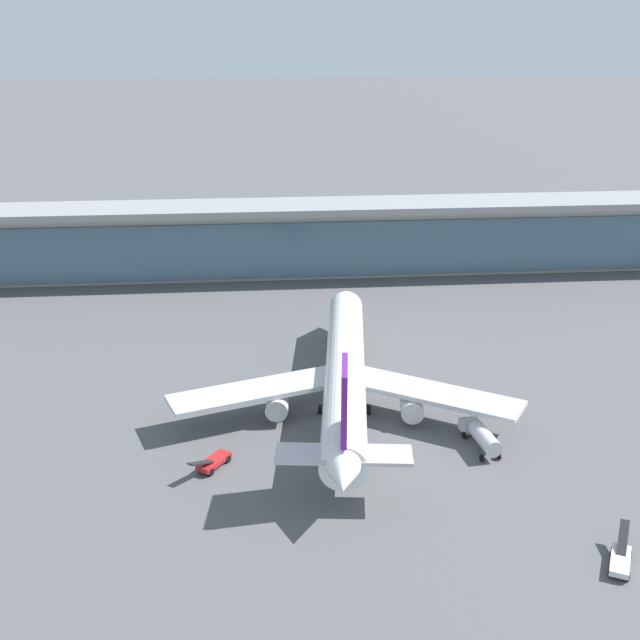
# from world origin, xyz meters

# --- Properties ---
(ground_plane) EXTENTS (1200.00, 1200.00, 0.00)m
(ground_plane) POSITION_xyz_m (0.00, 0.00, 0.00)
(ground_plane) COLOR #515154
(airliner_on_stand) EXTENTS (46.16, 60.43, 16.09)m
(airliner_on_stand) POSITION_xyz_m (2.08, 0.60, 5.07)
(airliner_on_stand) COLOR white
(airliner_on_stand) RESTS_ON ground
(service_truck_near_nose_red) EXTENTS (4.98, 6.37, 2.70)m
(service_truck_near_nose_red) POSITION_xyz_m (-15.23, -13.33, 0.81)
(service_truck_near_nose_red) COLOR #B21E1E
(service_truck_near_nose_red) RESTS_ON ground
(service_truck_under_wing_white) EXTENTS (3.42, 8.81, 2.95)m
(service_truck_under_wing_white) POSITION_xyz_m (17.65, -11.55, 1.71)
(service_truck_under_wing_white) COLOR silver
(service_truck_under_wing_white) RESTS_ON ground
(service_truck_mid_apron_white) EXTENTS (4.33, 6.66, 2.70)m
(service_truck_mid_apron_white) POSITION_xyz_m (24.95, -34.96, 0.81)
(service_truck_mid_apron_white) COLOR silver
(service_truck_mid_apron_white) RESTS_ON ground
(terminal_building) EXTENTS (183.60, 12.80, 15.20)m
(terminal_building) POSITION_xyz_m (0.00, 61.13, 7.87)
(terminal_building) COLOR beige
(terminal_building) RESTS_ON ground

